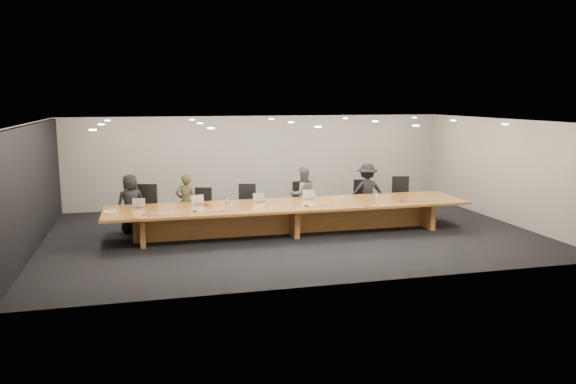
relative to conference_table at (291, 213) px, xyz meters
name	(u,v)px	position (x,y,z in m)	size (l,w,h in m)	color
ground	(291,233)	(0.00, 0.00, -0.52)	(12.00, 12.00, 0.00)	black
back_wall	(259,161)	(0.00, 4.00, 0.88)	(12.00, 0.02, 2.80)	beige
left_wall_panel	(32,189)	(-5.94, 0.00, 0.85)	(0.08, 7.84, 2.74)	black
conference_table	(291,213)	(0.00, 0.00, 0.00)	(9.00, 1.80, 0.75)	brown
chair_far_left	(145,208)	(-3.53, 1.19, 0.08)	(0.61, 0.61, 1.20)	black
chair_left	(203,208)	(-2.08, 1.16, 0.01)	(0.54, 0.54, 1.06)	black
chair_mid_left	(247,205)	(-0.90, 1.19, 0.03)	(0.56, 0.56, 1.11)	black
chair_mid_right	(304,201)	(0.71, 1.34, 0.03)	(0.56, 0.56, 1.10)	black
chair_right	(362,199)	(2.41, 1.30, 0.02)	(0.55, 0.55, 1.08)	black
chair_far_right	(402,196)	(3.59, 1.19, 0.06)	(0.59, 0.59, 1.15)	black
person_a	(131,203)	(-3.87, 1.14, 0.22)	(0.72, 0.47, 1.48)	black
person_b	(186,202)	(-2.51, 1.14, 0.19)	(0.52, 0.34, 1.43)	#302E1A
person_c	(303,195)	(0.64, 1.19, 0.24)	(0.74, 0.57, 1.51)	#535355
person_d	(367,191)	(2.49, 1.14, 0.26)	(1.01, 0.58, 1.56)	black
laptop_a	(138,204)	(-3.70, 0.34, 0.35)	(0.30, 0.22, 0.24)	#C0B492
laptop_b	(199,200)	(-2.24, 0.42, 0.35)	(0.31, 0.23, 0.25)	#BEA991
laptop_c	(260,198)	(-0.70, 0.38, 0.35)	(0.30, 0.22, 0.24)	tan
laptop_d	(309,195)	(0.60, 0.41, 0.36)	(0.33, 0.24, 0.26)	beige
water_bottle	(227,203)	(-1.60, 0.04, 0.32)	(0.06, 0.06, 0.19)	#AEBEB9
amber_mug	(206,204)	(-2.08, 0.20, 0.28)	(0.08, 0.08, 0.10)	brown
paper_cup_near	(336,199)	(1.22, 0.12, 0.28)	(0.08, 0.08, 0.09)	silver
paper_cup_far	(377,196)	(2.46, 0.36, 0.27)	(0.07, 0.07, 0.08)	white
notepad	(110,211)	(-4.31, 0.13, 0.24)	(0.25, 0.20, 0.02)	white
lime_gadget	(110,210)	(-4.31, 0.14, 0.26)	(0.17, 0.09, 0.03)	green
av_box	(146,214)	(-3.52, -0.41, 0.24)	(0.19, 0.14, 0.03)	#AFAFB4
mic_left	(195,211)	(-2.40, -0.41, 0.25)	(0.14, 0.14, 0.03)	black
mic_center	(306,206)	(0.27, -0.40, 0.25)	(0.13, 0.13, 0.03)	black
mic_right	(402,201)	(2.81, -0.44, 0.25)	(0.13, 0.13, 0.03)	black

